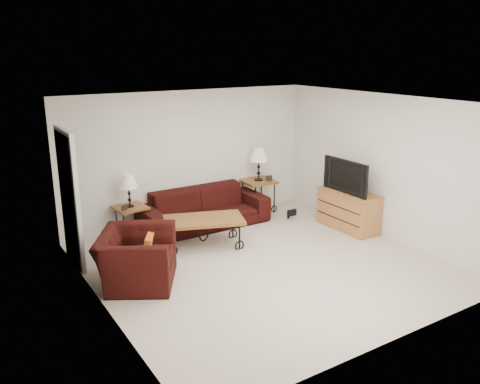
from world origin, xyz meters
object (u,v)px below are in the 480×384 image
lamp_right (259,164)px  side_table_left (131,222)px  coffee_table (204,232)px  backpack (289,210)px  side_table_right (258,196)px  sofa (204,208)px  television (349,176)px  armchair (137,258)px  lamp_left (129,191)px  tv_stand (348,210)px

lamp_right → side_table_left: bearing=180.0°
coffee_table → backpack: coffee_table is taller
side_table_right → coffee_table: size_ratio=0.50×
sofa → television: size_ratio=2.28×
television → side_table_left: bearing=-115.8°
armchair → backpack: armchair is taller
side_table_left → sofa: bearing=-7.5°
coffee_table → backpack: bearing=9.3°
coffee_table → television: bearing=-14.1°
side_table_right → armchair: 3.70m
lamp_left → backpack: size_ratio=1.47×
side_table_right → tv_stand: (0.84, -1.71, 0.02)m
lamp_left → television: size_ratio=0.54×
side_table_left → television: bearing=-25.8°
lamp_left → coffee_table: bearing=-49.3°
side_table_left → coffee_table: bearing=-49.3°
side_table_left → television: television is taller
lamp_right → armchair: bearing=-152.0°
coffee_table → television: size_ratio=1.24×
side_table_left → armchair: bearing=-107.5°
lamp_left → coffee_table: size_ratio=0.43×
coffee_table → lamp_right: bearing=29.8°
armchair → lamp_right: bearing=-31.7°
armchair → backpack: (3.50, 1.02, -0.18)m
sofa → lamp_left: lamp_left is taller
armchair → television: (4.08, 0.03, 0.64)m
side_table_right → lamp_right: (0.00, 0.00, 0.67)m
armchair → side_table_left: bearing=12.9°
sofa → tv_stand: (2.20, -1.53, 0.00)m
sofa → lamp_right: bearing=7.6°
side_table_right → backpack: bearing=-71.8°
side_table_left → side_table_right: bearing=-0.0°
television → backpack: television is taller
side_table_left → armchair: (-0.55, -1.73, 0.09)m
side_table_left → lamp_right: bearing=-0.0°
lamp_left → lamp_right: size_ratio=0.86×
sofa → tv_stand: size_ratio=2.04×
side_table_right → television: (0.82, -1.71, 0.68)m
sofa → backpack: bearing=-18.4°
lamp_left → television: bearing=-25.8°
armchair → television: television is taller
side_table_left → backpack: 3.04m
tv_stand → coffee_table: bearing=166.0°
tv_stand → backpack: tv_stand is taller
lamp_left → television: television is taller
coffee_table → sofa: bearing=61.7°
side_table_right → coffee_table: side_table_right is taller
side_table_right → sofa: bearing=-172.4°
sofa → lamp_left: size_ratio=4.23×
lamp_left → side_table_left: bearing=0.0°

